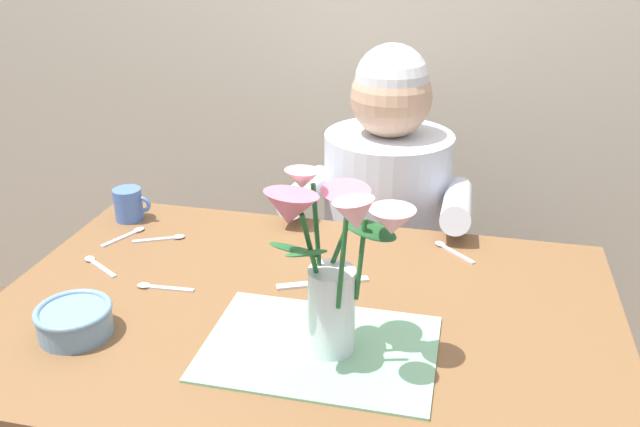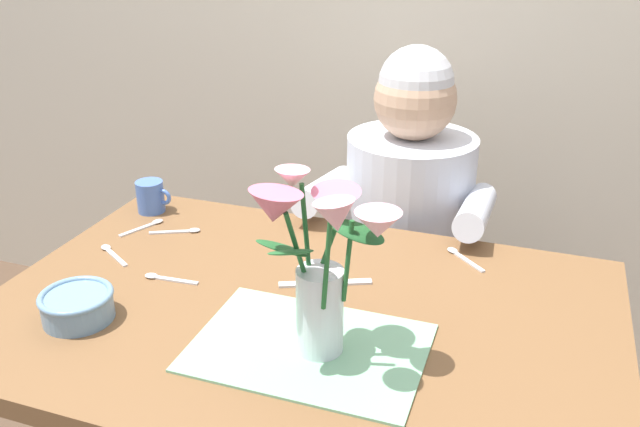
{
  "view_description": "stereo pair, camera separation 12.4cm",
  "coord_description": "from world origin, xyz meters",
  "px_view_note": "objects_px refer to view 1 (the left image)",
  "views": [
    {
      "loc": [
        0.28,
        -1.05,
        1.44
      ],
      "look_at": [
        0.03,
        0.05,
        0.92
      ],
      "focal_mm": 37.56,
      "sensor_mm": 36.0,
      "label": 1
    },
    {
      "loc": [
        0.4,
        -1.02,
        1.44
      ],
      "look_at": [
        0.03,
        0.05,
        0.92
      ],
      "focal_mm": 37.56,
      "sensor_mm": 36.0,
      "label": 2
    }
  ],
  "objects_px": {
    "dinner_knife": "(323,283)",
    "ceramic_mug": "(129,204)",
    "seated_person": "(384,250)",
    "ceramic_bowl": "(74,320)",
    "flower_vase": "(333,258)"
  },
  "relations": [
    {
      "from": "seated_person",
      "to": "dinner_knife",
      "type": "xyz_separation_m",
      "value": [
        -0.06,
        -0.52,
        0.18
      ]
    },
    {
      "from": "ceramic_mug",
      "to": "flower_vase",
      "type": "bearing_deg",
      "value": -35.31
    },
    {
      "from": "ceramic_bowl",
      "to": "seated_person",
      "type": "bearing_deg",
      "value": 60.17
    },
    {
      "from": "flower_vase",
      "to": "dinner_knife",
      "type": "xyz_separation_m",
      "value": [
        -0.07,
        0.23,
        -0.18
      ]
    },
    {
      "from": "dinner_knife",
      "to": "ceramic_mug",
      "type": "xyz_separation_m",
      "value": [
        -0.53,
        0.2,
        0.04
      ]
    },
    {
      "from": "seated_person",
      "to": "ceramic_bowl",
      "type": "height_order",
      "value": "seated_person"
    },
    {
      "from": "flower_vase",
      "to": "ceramic_mug",
      "type": "distance_m",
      "value": 0.75
    },
    {
      "from": "seated_person",
      "to": "dinner_knife",
      "type": "relative_size",
      "value": 5.97
    },
    {
      "from": "seated_person",
      "to": "flower_vase",
      "type": "height_order",
      "value": "seated_person"
    },
    {
      "from": "seated_person",
      "to": "ceramic_bowl",
      "type": "relative_size",
      "value": 8.35
    },
    {
      "from": "flower_vase",
      "to": "dinner_knife",
      "type": "relative_size",
      "value": 1.7
    },
    {
      "from": "ceramic_mug",
      "to": "seated_person",
      "type": "bearing_deg",
      "value": 28.45
    },
    {
      "from": "ceramic_mug",
      "to": "dinner_knife",
      "type": "bearing_deg",
      "value": -20.46
    },
    {
      "from": "flower_vase",
      "to": "ceramic_bowl",
      "type": "bearing_deg",
      "value": -174.41
    },
    {
      "from": "ceramic_bowl",
      "to": "flower_vase",
      "type": "bearing_deg",
      "value": 5.59
    }
  ]
}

